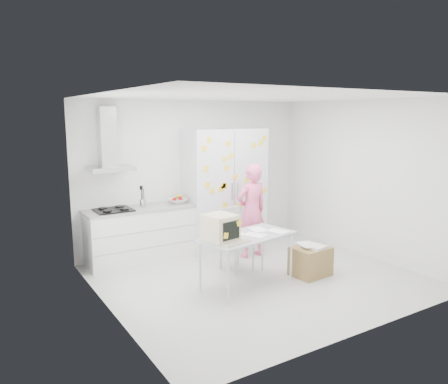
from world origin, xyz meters
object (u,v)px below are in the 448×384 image
person (252,211)px  desk (231,232)px  chair (234,235)px  cardboard_box (311,261)px

person → desk: size_ratio=1.08×
person → desk: 1.55m
desk → chair: 0.91m
chair → cardboard_box: size_ratio=1.67×
person → cardboard_box: (0.24, -1.24, -0.58)m
person → desk: person is taller
person → chair: size_ratio=1.64×
desk → chair: size_ratio=1.51×
chair → cardboard_box: bearing=-52.4°
desk → chair: desk is taller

